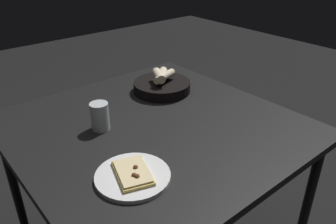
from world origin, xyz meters
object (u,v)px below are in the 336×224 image
bread_basket (162,85)px  beer_glass (100,118)px  pizza_plate (133,175)px  dining_table (154,136)px

bread_basket → beer_glass: size_ratio=2.48×
beer_glass → pizza_plate: bearing=-13.2°
dining_table → beer_glass: (-0.10, -0.18, 0.11)m
bread_basket → beer_glass: bearing=-73.1°
pizza_plate → bread_basket: 0.67m
dining_table → bread_basket: (-0.23, 0.23, 0.09)m
dining_table → pizza_plate: 0.35m
pizza_plate → beer_glass: size_ratio=2.16×
bread_basket → dining_table: bearing=-45.0°
bread_basket → pizza_plate: bearing=-46.9°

